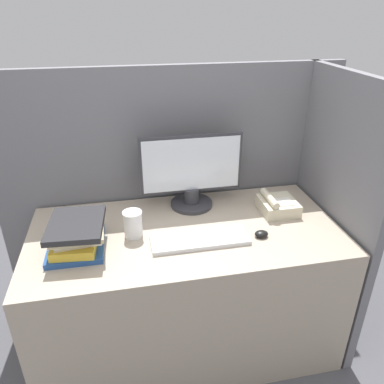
{
  "coord_description": "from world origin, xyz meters",
  "views": [
    {
      "loc": [
        -0.27,
        -1.14,
        1.7
      ],
      "look_at": [
        0.04,
        0.4,
        0.91
      ],
      "focal_mm": 35.0,
      "sensor_mm": 36.0,
      "label": 1
    }
  ],
  "objects_px": {
    "monitor": "(191,175)",
    "mouse": "(261,234)",
    "desk_telephone": "(277,205)",
    "keyboard": "(200,239)",
    "coffee_cup": "(133,224)",
    "book_stack": "(77,235)"
  },
  "relations": [
    {
      "from": "coffee_cup",
      "to": "book_stack",
      "type": "height_order",
      "value": "book_stack"
    },
    {
      "from": "desk_telephone",
      "to": "monitor",
      "type": "bearing_deg",
      "value": 159.69
    },
    {
      "from": "keyboard",
      "to": "mouse",
      "type": "xyz_separation_m",
      "value": [
        0.29,
        -0.02,
        0.01
      ]
    },
    {
      "from": "coffee_cup",
      "to": "keyboard",
      "type": "bearing_deg",
      "value": -19.93
    },
    {
      "from": "book_stack",
      "to": "mouse",
      "type": "bearing_deg",
      "value": -5.11
    },
    {
      "from": "monitor",
      "to": "coffee_cup",
      "type": "height_order",
      "value": "monitor"
    },
    {
      "from": "monitor",
      "to": "desk_telephone",
      "type": "relative_size",
      "value": 2.78
    },
    {
      "from": "book_stack",
      "to": "coffee_cup",
      "type": "bearing_deg",
      "value": 11.81
    },
    {
      "from": "keyboard",
      "to": "coffee_cup",
      "type": "bearing_deg",
      "value": 160.07
    },
    {
      "from": "mouse",
      "to": "coffee_cup",
      "type": "relative_size",
      "value": 0.5
    },
    {
      "from": "keyboard",
      "to": "mouse",
      "type": "bearing_deg",
      "value": -3.88
    },
    {
      "from": "coffee_cup",
      "to": "desk_telephone",
      "type": "height_order",
      "value": "coffee_cup"
    },
    {
      "from": "monitor",
      "to": "mouse",
      "type": "distance_m",
      "value": 0.48
    },
    {
      "from": "monitor",
      "to": "coffee_cup",
      "type": "distance_m",
      "value": 0.42
    },
    {
      "from": "mouse",
      "to": "monitor",
      "type": "bearing_deg",
      "value": 125.28
    },
    {
      "from": "monitor",
      "to": "book_stack",
      "type": "relative_size",
      "value": 1.72
    },
    {
      "from": "monitor",
      "to": "keyboard",
      "type": "relative_size",
      "value": 1.19
    },
    {
      "from": "keyboard",
      "to": "desk_telephone",
      "type": "distance_m",
      "value": 0.49
    },
    {
      "from": "keyboard",
      "to": "coffee_cup",
      "type": "xyz_separation_m",
      "value": [
        -0.29,
        0.11,
        0.05
      ]
    },
    {
      "from": "monitor",
      "to": "book_stack",
      "type": "bearing_deg",
      "value": -152.95
    },
    {
      "from": "keyboard",
      "to": "book_stack",
      "type": "distance_m",
      "value": 0.55
    },
    {
      "from": "desk_telephone",
      "to": "keyboard",
      "type": "bearing_deg",
      "value": -157.3
    }
  ]
}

